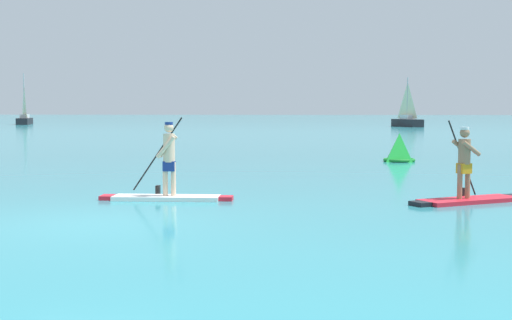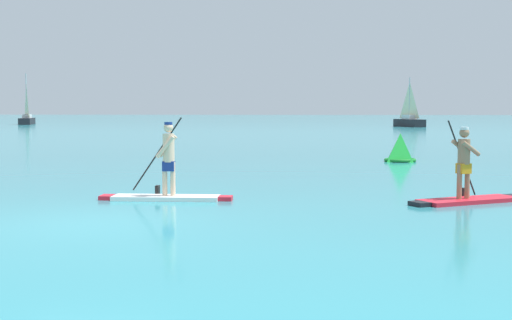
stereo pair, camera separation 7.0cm
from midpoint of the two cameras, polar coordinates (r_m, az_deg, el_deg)
ground at (r=13.08m, az=-12.95°, el=-4.95°), size 440.00×440.00×0.00m
paddleboarder_mid_center at (r=16.12m, az=-7.03°, el=-1.74°), size 2.98×0.88×1.89m
paddleboarder_far_right at (r=16.21m, az=16.59°, el=-2.01°), size 2.77×1.94×1.83m
race_marker_buoy at (r=28.09m, az=11.46°, el=0.85°), size 1.41×1.41×1.09m
sailboat_left_horizon at (r=97.37m, az=-17.73°, el=3.19°), size 3.21×6.54×6.55m
sailboat_right_horizon at (r=82.44m, az=12.11°, el=3.15°), size 3.13×5.77×5.52m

